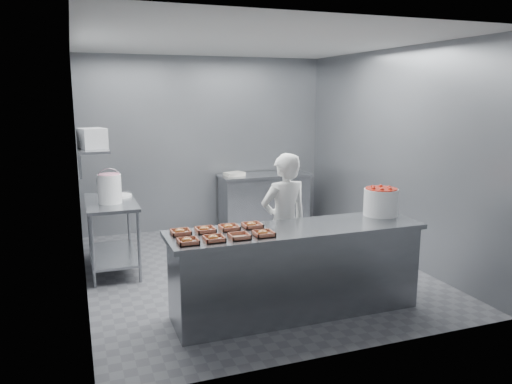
{
  "coord_description": "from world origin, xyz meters",
  "views": [
    {
      "loc": [
        -2.03,
        -5.71,
        2.2
      ],
      "look_at": [
        -0.01,
        -0.2,
        1.05
      ],
      "focal_mm": 35.0,
      "sensor_mm": 36.0,
      "label": 1
    }
  ],
  "objects_px": {
    "back_counter": "(264,200)",
    "tray_3": "(263,233)",
    "glaze_bucket": "(110,188)",
    "appliance": "(92,138)",
    "tray_4": "(180,232)",
    "prep_table": "(112,225)",
    "tray_0": "(188,241)",
    "tray_2": "(239,236)",
    "service_counter": "(296,270)",
    "tray_5": "(205,229)",
    "tray_7": "(252,225)",
    "tray_6": "(229,227)",
    "worker": "(284,223)",
    "strawberry_tub": "(381,201)",
    "tray_1": "(214,238)"
  },
  "relations": [
    {
      "from": "strawberry_tub",
      "to": "appliance",
      "type": "relative_size",
      "value": 1.14
    },
    {
      "from": "tray_4",
      "to": "back_counter",
      "type": "bearing_deg",
      "value": 56.61
    },
    {
      "from": "service_counter",
      "to": "worker",
      "type": "xyz_separation_m",
      "value": [
        0.12,
        0.6,
        0.33
      ]
    },
    {
      "from": "tray_7",
      "to": "prep_table",
      "type": "bearing_deg",
      "value": 124.52
    },
    {
      "from": "prep_table",
      "to": "glaze_bucket",
      "type": "relative_size",
      "value": 2.78
    },
    {
      "from": "prep_table",
      "to": "tray_4",
      "type": "relative_size",
      "value": 6.4
    },
    {
      "from": "back_counter",
      "to": "tray_3",
      "type": "relative_size",
      "value": 8.01
    },
    {
      "from": "tray_5",
      "to": "tray_4",
      "type": "bearing_deg",
      "value": 180.0
    },
    {
      "from": "tray_3",
      "to": "tray_7",
      "type": "relative_size",
      "value": 1.0
    },
    {
      "from": "tray_0",
      "to": "strawberry_tub",
      "type": "xyz_separation_m",
      "value": [
        2.21,
        0.31,
        0.14
      ]
    },
    {
      "from": "tray_2",
      "to": "tray_5",
      "type": "relative_size",
      "value": 1.0
    },
    {
      "from": "tray_5",
      "to": "tray_7",
      "type": "height_order",
      "value": "same"
    },
    {
      "from": "tray_4",
      "to": "glaze_bucket",
      "type": "distance_m",
      "value": 1.74
    },
    {
      "from": "tray_2",
      "to": "tray_6",
      "type": "distance_m",
      "value": 0.32
    },
    {
      "from": "tray_0",
      "to": "appliance",
      "type": "relative_size",
      "value": 0.59
    },
    {
      "from": "glaze_bucket",
      "to": "appliance",
      "type": "bearing_deg",
      "value": 149.98
    },
    {
      "from": "back_counter",
      "to": "tray_4",
      "type": "xyz_separation_m",
      "value": [
        -2.04,
        -3.09,
        0.47
      ]
    },
    {
      "from": "tray_2",
      "to": "glaze_bucket",
      "type": "xyz_separation_m",
      "value": [
        -1.0,
        1.97,
        0.17
      ]
    },
    {
      "from": "tray_2",
      "to": "tray_3",
      "type": "bearing_deg",
      "value": -0.0
    },
    {
      "from": "worker",
      "to": "tray_0",
      "type": "bearing_deg",
      "value": 23.41
    },
    {
      "from": "prep_table",
      "to": "tray_1",
      "type": "bearing_deg",
      "value": -70.37
    },
    {
      "from": "prep_table",
      "to": "service_counter",
      "type": "bearing_deg",
      "value": -49.76
    },
    {
      "from": "prep_table",
      "to": "worker",
      "type": "height_order",
      "value": "worker"
    },
    {
      "from": "appliance",
      "to": "tray_1",
      "type": "bearing_deg",
      "value": -81.72
    },
    {
      "from": "tray_0",
      "to": "tray_1",
      "type": "relative_size",
      "value": 1.0
    },
    {
      "from": "tray_0",
      "to": "tray_1",
      "type": "distance_m",
      "value": 0.24
    },
    {
      "from": "tray_3",
      "to": "prep_table",
      "type": "bearing_deg",
      "value": 120.3
    },
    {
      "from": "worker",
      "to": "glaze_bucket",
      "type": "distance_m",
      "value": 2.17
    },
    {
      "from": "tray_3",
      "to": "tray_5",
      "type": "distance_m",
      "value": 0.58
    },
    {
      "from": "service_counter",
      "to": "worker",
      "type": "bearing_deg",
      "value": 78.47
    },
    {
      "from": "service_counter",
      "to": "appliance",
      "type": "bearing_deg",
      "value": 133.73
    },
    {
      "from": "tray_2",
      "to": "tray_7",
      "type": "xyz_separation_m",
      "value": [
        0.24,
        0.32,
        0.0
      ]
    },
    {
      "from": "tray_3",
      "to": "strawberry_tub",
      "type": "xyz_separation_m",
      "value": [
        1.49,
        0.31,
        0.14
      ]
    },
    {
      "from": "service_counter",
      "to": "tray_0",
      "type": "height_order",
      "value": "tray_0"
    },
    {
      "from": "tray_0",
      "to": "tray_1",
      "type": "xyz_separation_m",
      "value": [
        0.24,
        0.0,
        0.0
      ]
    },
    {
      "from": "service_counter",
      "to": "glaze_bucket",
      "type": "bearing_deg",
      "value": 132.52
    },
    {
      "from": "tray_0",
      "to": "tray_6",
      "type": "relative_size",
      "value": 1.0
    },
    {
      "from": "back_counter",
      "to": "strawberry_tub",
      "type": "height_order",
      "value": "strawberry_tub"
    },
    {
      "from": "tray_5",
      "to": "strawberry_tub",
      "type": "distance_m",
      "value": 1.97
    },
    {
      "from": "back_counter",
      "to": "tray_0",
      "type": "bearing_deg",
      "value": -120.88
    },
    {
      "from": "tray_1",
      "to": "tray_4",
      "type": "bearing_deg",
      "value": 127.12
    },
    {
      "from": "tray_5",
      "to": "tray_2",
      "type": "bearing_deg",
      "value": -52.53
    },
    {
      "from": "tray_5",
      "to": "worker",
      "type": "distance_m",
      "value": 1.12
    },
    {
      "from": "back_counter",
      "to": "tray_0",
      "type": "distance_m",
      "value": 4.0
    },
    {
      "from": "strawberry_tub",
      "to": "tray_7",
      "type": "bearing_deg",
      "value": 179.67
    },
    {
      "from": "prep_table",
      "to": "tray_2",
      "type": "height_order",
      "value": "tray_2"
    },
    {
      "from": "prep_table",
      "to": "glaze_bucket",
      "type": "xyz_separation_m",
      "value": [
        -0.01,
        -0.14,
        0.49
      ]
    },
    {
      "from": "glaze_bucket",
      "to": "appliance",
      "type": "xyz_separation_m",
      "value": [
        -0.16,
        0.09,
        0.6
      ]
    },
    {
      "from": "tray_0",
      "to": "tray_7",
      "type": "bearing_deg",
      "value": 23.77
    },
    {
      "from": "tray_7",
      "to": "worker",
      "type": "distance_m",
      "value": 0.71
    }
  ]
}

